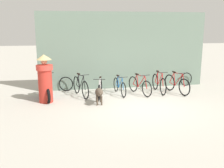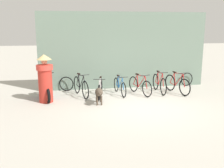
# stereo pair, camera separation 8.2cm
# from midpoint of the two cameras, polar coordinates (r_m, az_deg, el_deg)

# --- Properties ---
(ground_plane) EXTENTS (60.00, 60.00, 0.00)m
(ground_plane) POSITION_cam_midpoint_polar(r_m,az_deg,el_deg) (9.10, 7.15, -5.13)
(ground_plane) COLOR #B7B2A5
(shop_wall_back) EXTENTS (7.48, 0.20, 3.34)m
(shop_wall_back) POSITION_cam_midpoint_polar(r_m,az_deg,el_deg) (11.71, 2.89, 7.27)
(shop_wall_back) COLOR slate
(shop_wall_back) RESTS_ON ground
(bicycle_0) EXTENTS (0.58, 1.67, 0.92)m
(bicycle_0) POSITION_cam_midpoint_polar(r_m,az_deg,el_deg) (10.48, -6.58, -0.58)
(bicycle_0) COLOR black
(bicycle_0) RESTS_ON ground
(bicycle_1) EXTENTS (0.51, 1.61, 0.79)m
(bicycle_1) POSITION_cam_midpoint_polar(r_m,az_deg,el_deg) (10.33, -2.35, -1.04)
(bicycle_1) COLOR black
(bicycle_1) RESTS_ON ground
(bicycle_2) EXTENTS (0.46, 1.60, 0.79)m
(bicycle_2) POSITION_cam_midpoint_polar(r_m,az_deg,el_deg) (10.69, 1.91, -0.52)
(bicycle_2) COLOR black
(bicycle_2) RESTS_ON ground
(bicycle_3) EXTENTS (0.60, 1.58, 0.85)m
(bicycle_3) POSITION_cam_midpoint_polar(r_m,az_deg,el_deg) (10.77, 6.31, -0.37)
(bicycle_3) COLOR black
(bicycle_3) RESTS_ON ground
(bicycle_4) EXTENTS (0.46, 1.68, 0.91)m
(bicycle_4) POSITION_cam_midpoint_polar(r_m,az_deg,el_deg) (11.18, 10.46, 0.10)
(bicycle_4) COLOR black
(bicycle_4) RESTS_ON ground
(bicycle_5) EXTENTS (0.53, 1.64, 0.91)m
(bicycle_5) POSITION_cam_midpoint_polar(r_m,az_deg,el_deg) (11.21, 14.18, -0.07)
(bicycle_5) COLOR black
(bicycle_5) RESTS_ON ground
(motorcycle) EXTENTS (0.61, 1.80, 1.07)m
(motorcycle) POSITION_cam_midpoint_polar(r_m,az_deg,el_deg) (10.32, -14.12, -0.84)
(motorcycle) COLOR black
(motorcycle) RESTS_ON ground
(stray_dog) EXTENTS (0.32, 1.07, 0.63)m
(stray_dog) POSITION_cam_midpoint_polar(r_m,az_deg,el_deg) (9.30, -2.58, -1.90)
(stray_dog) COLOR #4C3F33
(stray_dog) RESTS_ON ground
(person_in_robes) EXTENTS (0.78, 0.78, 1.76)m
(person_in_robes) POSITION_cam_midpoint_polar(r_m,az_deg,el_deg) (9.78, -14.13, 1.27)
(person_in_robes) COLOR #B72D23
(person_in_robes) RESTS_ON ground
(spare_tire_left) EXTENTS (0.62, 0.15, 0.63)m
(spare_tire_left) POSITION_cam_midpoint_polar(r_m,az_deg,el_deg) (12.67, 16.16, 0.99)
(spare_tire_left) COLOR black
(spare_tire_left) RESTS_ON ground
(spare_tire_right) EXTENTS (0.61, 0.21, 0.63)m
(spare_tire_right) POSITION_cam_midpoint_polar(r_m,az_deg,el_deg) (11.39, -9.70, 0.03)
(spare_tire_right) COLOR black
(spare_tire_right) RESTS_ON ground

